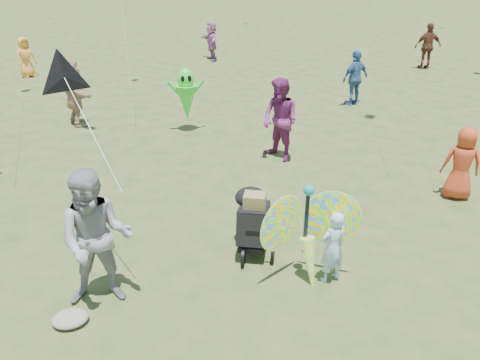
# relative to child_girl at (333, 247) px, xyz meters

# --- Properties ---
(ground) EXTENTS (160.00, 160.00, 0.00)m
(ground) POSITION_rel_child_girl_xyz_m (-0.89, -0.06, -0.59)
(ground) COLOR #51592B
(ground) RESTS_ON ground
(child_girl) EXTENTS (0.49, 0.39, 1.18)m
(child_girl) POSITION_rel_child_girl_xyz_m (0.00, 0.00, 0.00)
(child_girl) COLOR #A2CBE6
(child_girl) RESTS_ON ground
(adult_man) EXTENTS (1.04, 0.84, 2.03)m
(adult_man) POSITION_rel_child_girl_xyz_m (-3.30, 0.21, 0.42)
(adult_man) COLOR gray
(adult_man) RESTS_ON ground
(grey_bag) EXTENTS (0.48, 0.39, 0.15)m
(grey_bag) POSITION_rel_child_girl_xyz_m (-3.74, -0.19, -0.51)
(grey_bag) COLOR gray
(grey_bag) RESTS_ON ground
(crowd_a) EXTENTS (0.85, 0.72, 1.48)m
(crowd_a) POSITION_rel_child_girl_xyz_m (3.48, 2.03, 0.15)
(crowd_a) COLOR #BA3B1D
(crowd_a) RESTS_ON ground
(crowd_c) EXTENTS (1.10, 0.77, 1.74)m
(crowd_c) POSITION_rel_child_girl_xyz_m (4.06, 8.45, 0.28)
(crowd_c) COLOR #376098
(crowd_c) RESTS_ON ground
(crowd_d) EXTENTS (1.14, 1.79, 1.84)m
(crowd_d) POSITION_rel_child_girl_xyz_m (-4.50, 8.16, 0.33)
(crowd_d) COLOR tan
(crowd_d) RESTS_ON ground
(crowd_e) EXTENTS (1.10, 1.18, 1.94)m
(crowd_e) POSITION_rel_child_girl_xyz_m (0.50, 4.63, 0.38)
(crowd_e) COLOR #75275F
(crowd_e) RESTS_ON ground
(crowd_g) EXTENTS (0.89, 0.85, 1.54)m
(crowd_g) POSITION_rel_child_girl_xyz_m (-7.04, 14.53, 0.18)
(crowd_g) COLOR gold
(crowd_g) RESTS_ON ground
(crowd_h) EXTENTS (1.15, 0.61, 1.87)m
(crowd_h) POSITION_rel_child_girl_xyz_m (9.19, 12.71, 0.35)
(crowd_h) COLOR #552B1C
(crowd_h) RESTS_ON ground
(crowd_j) EXTENTS (0.79, 1.63, 1.69)m
(crowd_j) POSITION_rel_child_girl_xyz_m (0.59, 16.38, 0.26)
(crowd_j) COLOR #AE639D
(crowd_j) RESTS_ON ground
(jogging_stroller) EXTENTS (0.72, 1.13, 1.09)m
(jogging_stroller) POSITION_rel_child_girl_xyz_m (-0.96, 1.02, 0.02)
(jogging_stroller) COLOR black
(jogging_stroller) RESTS_ON ground
(butterfly_kite) EXTENTS (1.74, 0.75, 1.78)m
(butterfly_kite) POSITION_rel_child_girl_xyz_m (-0.36, 0.10, 0.21)
(butterfly_kite) COLOR #FD5327
(butterfly_kite) RESTS_ON ground
(delta_kite_rig) EXTENTS (1.19, 1.85, 1.62)m
(delta_kite_rig) POSITION_rel_child_girl_xyz_m (-3.64, 1.83, 2.24)
(delta_kite_rig) COLOR black
(delta_kite_rig) RESTS_ON ground
(alien_kite) EXTENTS (1.12, 0.69, 1.74)m
(alien_kite) POSITION_rel_child_girl_xyz_m (-1.45, 7.01, 0.38)
(alien_kite) COLOR #36E736
(alien_kite) RESTS_ON ground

